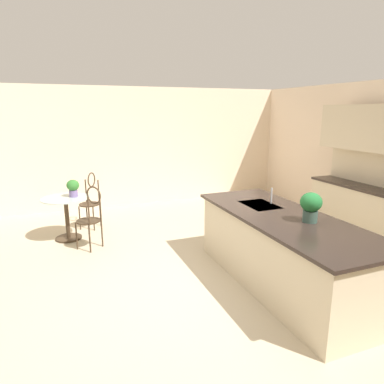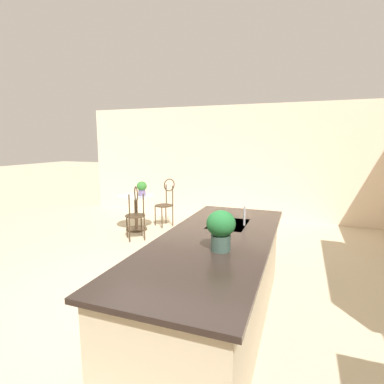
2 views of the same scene
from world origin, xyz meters
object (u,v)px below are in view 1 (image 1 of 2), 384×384
object	(u,v)px
bistro_table	(67,214)
potted_plant_counter_near	(311,205)
potted_plant_on_table	(73,187)
chair_by_island	(91,215)
chair_near_window	(90,198)

from	to	relation	value
bistro_table	potted_plant_counter_near	distance (m)	4.02
potted_plant_counter_near	potted_plant_on_table	bearing A→B (deg)	-140.59
bistro_table	potted_plant_on_table	bearing A→B (deg)	100.39
bistro_table	potted_plant_on_table	size ratio (longest dim) A/B	2.71
potted_plant_counter_near	bistro_table	bearing A→B (deg)	-138.82
chair_by_island	chair_near_window	bearing A→B (deg)	174.91
bistro_table	potted_plant_counter_near	bearing A→B (deg)	41.18
chair_by_island	potted_plant_counter_near	world-z (taller)	potted_plant_counter_near
chair_by_island	potted_plant_on_table	distance (m)	0.74
chair_near_window	chair_by_island	xyz separation A→B (m)	(1.12, -0.10, 0.00)
chair_by_island	potted_plant_counter_near	distance (m)	3.33
chair_near_window	potted_plant_on_table	world-z (taller)	chair_near_window
chair_by_island	potted_plant_counter_near	size ratio (longest dim) A/B	2.99
potted_plant_counter_near	chair_near_window	bearing A→B (deg)	-148.34
bistro_table	chair_by_island	xyz separation A→B (m)	(0.60, 0.35, 0.13)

